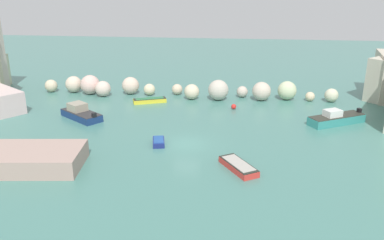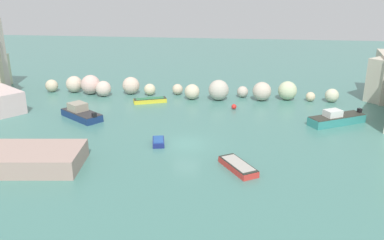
{
  "view_description": "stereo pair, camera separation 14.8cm",
  "coord_description": "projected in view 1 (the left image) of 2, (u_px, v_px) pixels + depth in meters",
  "views": [
    {
      "loc": [
        4.92,
        -35.13,
        14.55
      ],
      "look_at": [
        0.0,
        4.21,
        1.0
      ],
      "focal_mm": 37.07,
      "sensor_mm": 36.0,
      "label": 1
    },
    {
      "loc": [
        5.07,
        -35.11,
        14.55
      ],
      "look_at": [
        0.0,
        4.21,
        1.0
      ],
      "focal_mm": 37.07,
      "sensor_mm": 36.0,
      "label": 2
    }
  ],
  "objects": [
    {
      "name": "moored_boat_2",
      "position": [
        336.0,
        119.0,
        43.62
      ],
      "size": [
        6.65,
        4.91,
        1.67
      ],
      "rotation": [
        0.0,
        0.0,
        3.66
      ],
      "color": "teal",
      "rests_on": "cove_water"
    },
    {
      "name": "rock_breakwater",
      "position": [
        176.0,
        89.0,
        53.99
      ],
      "size": [
        40.52,
        4.12,
        2.71
      ],
      "color": "beige",
      "rests_on": "ground"
    },
    {
      "name": "stone_dock",
      "position": [
        25.0,
        159.0,
        33.12
      ],
      "size": [
        10.05,
        6.18,
        1.56
      ],
      "primitive_type": "cube",
      "rotation": [
        0.0,
        0.0,
        0.13
      ],
      "color": "tan",
      "rests_on": "ground"
    },
    {
      "name": "moored_boat_3",
      "position": [
        238.0,
        166.0,
        32.85
      ],
      "size": [
        3.45,
        4.23,
        0.59
      ],
      "rotation": [
        0.0,
        0.0,
        5.28
      ],
      "color": "red",
      "rests_on": "cove_water"
    },
    {
      "name": "moored_boat_4",
      "position": [
        150.0,
        100.0,
        51.49
      ],
      "size": [
        4.35,
        2.64,
        0.61
      ],
      "rotation": [
        0.0,
        0.0,
        3.53
      ],
      "color": "yellow",
      "rests_on": "cove_water"
    },
    {
      "name": "moored_boat_0",
      "position": [
        81.0,
        113.0,
        45.39
      ],
      "size": [
        5.74,
        4.99,
        1.71
      ],
      "rotation": [
        0.0,
        0.0,
        2.51
      ],
      "color": "navy",
      "rests_on": "cove_water"
    },
    {
      "name": "moored_boat_6",
      "position": [
        159.0,
        142.0,
        38.06
      ],
      "size": [
        1.55,
        2.39,
        0.54
      ],
      "rotation": [
        0.0,
        0.0,
        1.79
      ],
      "color": "navy",
      "rests_on": "cove_water"
    },
    {
      "name": "cove_water",
      "position": [
        187.0,
        144.0,
        38.27
      ],
      "size": [
        160.0,
        160.0,
        0.0
      ],
      "primitive_type": "plane",
      "color": "#467C72",
      "rests_on": "ground"
    },
    {
      "name": "channel_buoy",
      "position": [
        234.0,
        107.0,
        48.86
      ],
      "size": [
        0.64,
        0.64,
        0.64
      ],
      "primitive_type": "sphere",
      "color": "red",
      "rests_on": "cove_water"
    }
  ]
}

